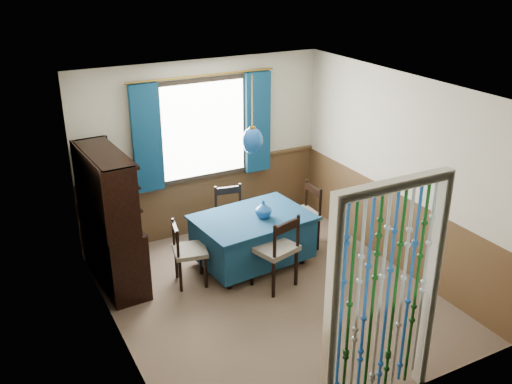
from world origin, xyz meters
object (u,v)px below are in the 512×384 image
pendant_lamp (252,140)px  vase_table (263,210)px  chair_far (231,216)px  bowl_shelf (118,201)px  sideboard (112,239)px  vase_sideboard (108,203)px  dining_table (253,236)px  chair_left (188,251)px  chair_right (303,215)px  chair_near (276,249)px

pendant_lamp → vase_table: (0.11, -0.08, -0.92)m
chair_far → pendant_lamp: (0.03, -0.59, 1.25)m
vase_table → bowl_shelf: (-1.76, 0.23, 0.39)m
chair_far → bowl_shelf: size_ratio=3.78×
sideboard → pendant_lamp: (1.71, -0.43, 1.12)m
bowl_shelf → vase_sideboard: (0.00, 0.57, -0.25)m
dining_table → chair_far: bearing=87.5°
chair_left → chair_right: size_ratio=0.91×
dining_table → vase_sideboard: size_ratio=8.27×
chair_left → pendant_lamp: pendant_lamp is taller
vase_sideboard → chair_near: bearing=-38.7°
chair_right → sideboard: sideboard is taller
chair_near → pendant_lamp: size_ratio=1.00×
chair_left → vase_table: 1.08m
pendant_lamp → sideboard: bearing=165.9°
vase_table → vase_sideboard: (-1.76, 0.79, 0.15)m
vase_table → bowl_shelf: bowl_shelf is taller
chair_right → vase_table: size_ratio=4.45×
sideboard → vase_sideboard: 0.46m
chair_left → vase_sideboard: (-0.73, 0.76, 0.50)m
dining_table → vase_sideboard: vase_sideboard is taller
sideboard → chair_right: bearing=-10.3°
chair_left → chair_right: 1.76m
chair_near → sideboard: sideboard is taller
vase_table → vase_sideboard: size_ratio=1.10×
pendant_lamp → chair_left: bearing=-177.4°
chair_right → sideboard: bearing=84.8°
chair_right → vase_table: (-0.72, -0.19, 0.31)m
chair_left → chair_near: bearing=70.0°
chair_near → chair_left: bearing=132.7°
dining_table → chair_near: (0.00, -0.61, 0.10)m
chair_far → vase_table: vase_table is taller
sideboard → vase_sideboard: bearing=74.9°
sideboard → vase_sideboard: size_ratio=9.18×
chair_far → chair_right: bearing=160.9°
chair_left → pendant_lamp: 1.56m
vase_table → chair_far: bearing=101.9°
chair_right → vase_table: chair_right is taller
chair_far → vase_sideboard: size_ratio=4.65×
chair_near → vase_sideboard: vase_sideboard is taller
chair_far → vase_sideboard: (-1.62, 0.13, 0.48)m
chair_left → vase_table: (1.03, -0.03, 0.35)m
sideboard → bowl_shelf: size_ratio=7.46×
chair_left → vase_table: bearing=99.6°
dining_table → chair_left: (-0.91, -0.04, 0.03)m
dining_table → chair_left: 0.92m
chair_near → pendant_lamp: (-0.00, 0.61, 1.20)m
sideboard → bowl_shelf: sideboard is taller
chair_far → vase_sideboard: bearing=5.2°
vase_sideboard → chair_far: bearing=-4.5°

